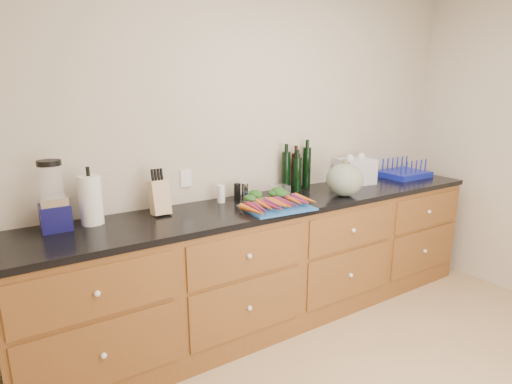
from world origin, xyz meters
TOP-DOWN VIEW (x-y plane):
  - wall_back at (0.00, 1.62)m, footprint 4.10×0.05m
  - cabinets at (0.00, 1.30)m, footprint 3.60×0.64m
  - countertop at (0.00, 1.30)m, footprint 3.64×0.62m
  - cutting_board at (-0.13, 1.14)m, footprint 0.47×0.37m
  - carrots at (-0.13, 1.18)m, footprint 0.49×0.33m
  - squash at (0.50, 1.15)m, footprint 0.28×0.28m
  - blender_appliance at (-1.46, 1.46)m, footprint 0.16×0.16m
  - paper_towel at (-1.26, 1.46)m, footprint 0.13×0.13m
  - knife_block at (-0.85, 1.44)m, footprint 0.11×0.11m
  - grinder_salt at (-0.38, 1.48)m, footprint 0.05×0.05m
  - grinder_pepper at (-0.25, 1.48)m, footprint 0.05×0.05m
  - canister_chrome at (-0.19, 1.48)m, footprint 0.05×0.05m
  - tomato_box at (0.13, 1.47)m, footprint 0.13×0.11m
  - bottles at (0.32, 1.51)m, footprint 0.28×0.14m
  - grocery_bag at (0.89, 1.42)m, footprint 0.33×0.28m
  - dish_rack at (1.49, 1.38)m, footprint 0.42×0.34m

SIDE VIEW (x-z plane):
  - cabinets at x=0.00m, z-range 0.00..0.90m
  - countertop at x=0.00m, z-range 0.90..0.94m
  - cutting_board at x=-0.13m, z-range 0.94..0.95m
  - tomato_box at x=0.13m, z-range 0.94..1.00m
  - carrots at x=-0.13m, z-range 0.95..1.01m
  - dish_rack at x=1.49m, z-range 0.90..1.07m
  - canister_chrome at x=-0.19m, z-range 0.94..1.06m
  - grinder_pepper at x=-0.25m, z-range 0.94..1.06m
  - grinder_salt at x=-0.38m, z-range 0.94..1.07m
  - grocery_bag at x=0.89m, z-range 0.94..1.16m
  - knife_block at x=-0.85m, z-range 0.94..1.16m
  - squash at x=0.50m, z-range 0.94..1.19m
  - paper_towel at x=-1.26m, z-range 0.94..1.23m
  - bottles at x=0.32m, z-range 0.93..1.26m
  - blender_appliance at x=-1.46m, z-range 0.92..1.32m
  - wall_back at x=0.00m, z-range 0.00..2.60m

